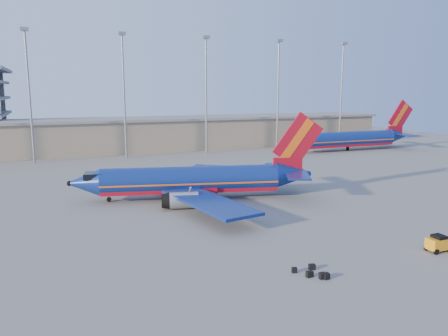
{
  "coord_description": "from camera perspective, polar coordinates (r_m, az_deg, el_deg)",
  "views": [
    {
      "loc": [
        -20.72,
        -57.21,
        15.84
      ],
      "look_at": [
        3.29,
        4.06,
        4.0
      ],
      "focal_mm": 35.0,
      "sensor_mm": 36.0,
      "label": 1
    }
  ],
  "objects": [
    {
      "name": "ground",
      "position": [
        62.88,
        -1.45,
        -4.4
      ],
      "size": [
        220.0,
        220.0,
        0.0
      ],
      "primitive_type": "plane",
      "color": "slate",
      "rests_on": "ground"
    },
    {
      "name": "terminal_building",
      "position": [
        119.79,
        -6.46,
        4.61
      ],
      "size": [
        122.0,
        16.0,
        8.5
      ],
      "color": "gray",
      "rests_on": "ground"
    },
    {
      "name": "light_mast_row",
      "position": [
        106.38,
        -7.55,
        11.03
      ],
      "size": [
        101.6,
        1.6,
        28.65
      ],
      "color": "gray",
      "rests_on": "ground"
    },
    {
      "name": "aircraft_main",
      "position": [
        64.03,
        -3.63,
        -1.67
      ],
      "size": [
        36.79,
        34.99,
        12.63
      ],
      "rotation": [
        0.0,
        0.0,
        -0.22
      ],
      "color": "navy",
      "rests_on": "ground"
    },
    {
      "name": "aircraft_second",
      "position": [
        120.01,
        16.29,
        3.66
      ],
      "size": [
        38.91,
        15.17,
        13.19
      ],
      "rotation": [
        0.0,
        0.0,
        -0.01
      ],
      "color": "navy",
      "rests_on": "ground"
    },
    {
      "name": "baggage_tug",
      "position": [
        48.73,
        26.23,
        -8.77
      ],
      "size": [
        2.34,
        1.43,
        1.68
      ],
      "rotation": [
        0.0,
        0.0,
        -0.01
      ],
      "color": "orange",
      "rests_on": "ground"
    },
    {
      "name": "luggage_pile",
      "position": [
        39.52,
        11.69,
        -13.24
      ],
      "size": [
        2.42,
        2.68,
        0.54
      ],
      "color": "black",
      "rests_on": "ground"
    }
  ]
}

